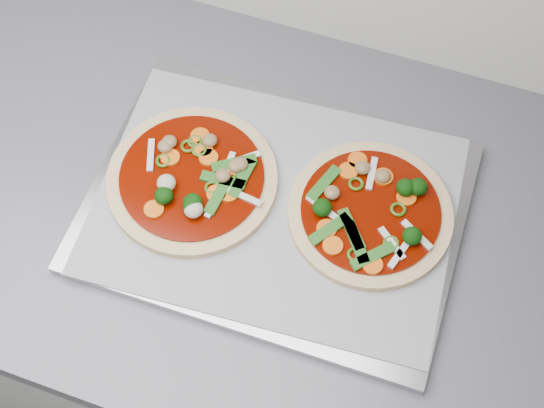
% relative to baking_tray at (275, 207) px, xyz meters
% --- Properties ---
extents(base_cabinet, '(3.60, 0.60, 0.86)m').
position_rel_baking_tray_xyz_m(base_cabinet, '(-0.28, -0.00, -0.48)').
color(base_cabinet, beige).
rests_on(base_cabinet, ground).
extents(countertop, '(3.60, 0.60, 0.04)m').
position_rel_baking_tray_xyz_m(countertop, '(-0.28, -0.00, -0.03)').
color(countertop, slate).
rests_on(countertop, base_cabinet).
extents(baking_tray, '(0.47, 0.35, 0.02)m').
position_rel_baking_tray_xyz_m(baking_tray, '(0.00, 0.00, 0.00)').
color(baking_tray, '#98979D').
rests_on(baking_tray, countertop).
extents(parchment, '(0.47, 0.35, 0.00)m').
position_rel_baking_tray_xyz_m(parchment, '(0.00, 0.00, 0.01)').
color(parchment, '#9B9BA0').
rests_on(parchment, baking_tray).
extents(pizza_left, '(0.22, 0.22, 0.04)m').
position_rel_baking_tray_xyz_m(pizza_left, '(-0.11, -0.01, 0.02)').
color(pizza_left, tan).
rests_on(pizza_left, parchment).
extents(pizza_right, '(0.26, 0.26, 0.03)m').
position_rel_baking_tray_xyz_m(pizza_right, '(0.12, 0.02, 0.02)').
color(pizza_right, tan).
rests_on(pizza_right, parchment).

